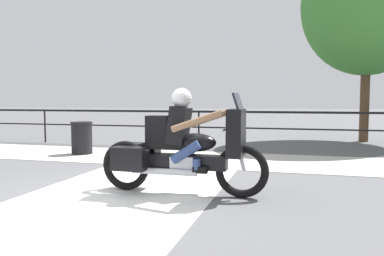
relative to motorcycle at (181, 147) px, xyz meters
name	(u,v)px	position (x,y,z in m)	size (l,w,h in m)	color
ground_plane	(106,193)	(-1.08, -0.23, -0.68)	(120.00, 120.00, 0.00)	#565659
sidewalk_band	(177,158)	(-1.08, 3.17, -0.67)	(44.00, 2.40, 0.01)	#B7B2A8
crosswalk_band	(116,197)	(-0.81, -0.43, -0.67)	(2.63, 6.00, 0.01)	silver
fence_railing	(199,118)	(-1.08, 5.24, 0.16)	(36.00, 0.05, 1.05)	black
motorcycle	(181,147)	(0.00, 0.00, 0.00)	(2.47, 0.76, 1.51)	black
trash_bin	(82,138)	(-3.55, 3.15, -0.27)	(0.53, 0.53, 0.81)	black
tree_behind_sign	(368,4)	(3.74, 8.16, 3.74)	(4.14, 4.14, 6.71)	brown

